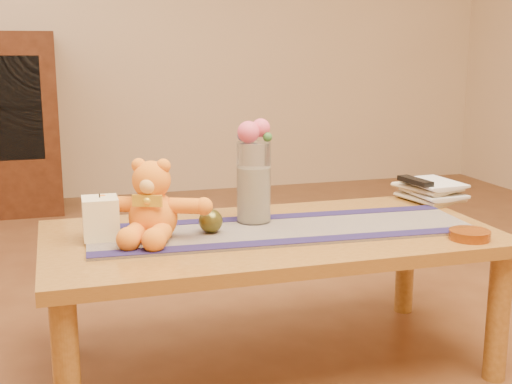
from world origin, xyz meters
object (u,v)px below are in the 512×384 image
object	(u,v)px
bronze_ball	(211,221)
book_bottom	(412,200)
pillar_candle	(101,218)
amber_dish	(470,235)
tv_remote	(415,181)
teddy_bear	(153,201)
glass_vase	(254,182)

from	to	relation	value
bronze_ball	book_bottom	bearing A→B (deg)	14.51
pillar_candle	book_bottom	size ratio (longest dim) A/B	0.56
pillar_candle	amber_dish	size ratio (longest dim) A/B	1.01
pillar_candle	amber_dish	distance (m)	1.10
bronze_ball	amber_dish	distance (m)	0.78
tv_remote	amber_dish	bearing A→B (deg)	-107.25
bronze_ball	amber_dish	size ratio (longest dim) A/B	0.60
amber_dish	tv_remote	bearing A→B (deg)	80.54
pillar_candle	bronze_ball	world-z (taller)	pillar_candle
book_bottom	teddy_bear	bearing A→B (deg)	-178.77
teddy_bear	glass_vase	distance (m)	0.35
glass_vase	amber_dish	size ratio (longest dim) A/B	2.12
pillar_candle	tv_remote	size ratio (longest dim) A/B	0.77
book_bottom	amber_dish	bearing A→B (deg)	-109.90
teddy_bear	glass_vase	size ratio (longest dim) A/B	1.28
teddy_bear	glass_vase	xyz separation A→B (m)	(0.34, 0.09, 0.02)
glass_vase	bronze_ball	bearing A→B (deg)	-150.78
glass_vase	tv_remote	size ratio (longest dim) A/B	1.62
teddy_bear	pillar_candle	xyz separation A→B (m)	(-0.15, 0.03, -0.05)
book_bottom	amber_dish	world-z (taller)	amber_dish
teddy_bear	book_bottom	bearing A→B (deg)	35.50
glass_vase	book_bottom	xyz separation A→B (m)	(0.65, 0.12, -0.13)
teddy_bear	pillar_candle	bearing A→B (deg)	-169.45
tv_remote	glass_vase	bearing A→B (deg)	-178.32
bronze_ball	book_bottom	size ratio (longest dim) A/B	0.33
tv_remote	bronze_ball	bearing A→B (deg)	-173.95
glass_vase	amber_dish	distance (m)	0.69
bronze_ball	amber_dish	bearing A→B (deg)	-20.03
book_bottom	tv_remote	bearing A→B (deg)	-93.00
bronze_ball	tv_remote	distance (m)	0.84
glass_vase	book_bottom	bearing A→B (deg)	10.34
bronze_ball	teddy_bear	bearing A→B (deg)	179.99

